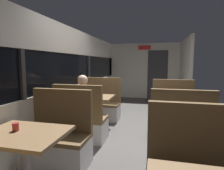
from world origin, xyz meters
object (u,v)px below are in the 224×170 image
at_px(bench_mid_window_facing_entry, 102,107).
at_px(seated_passenger, 82,112).
at_px(dining_table_rear_aisle, 176,107).
at_px(bench_rear_aisle_facing_entry, 173,113).
at_px(dining_table_mid_window, 93,100).
at_px(dining_table_near_window, 24,141).
at_px(bench_rear_aisle_facing_end, 180,135).
at_px(bench_mid_window_facing_end, 81,123).
at_px(bench_near_window_facing_entry, 58,142).
at_px(coffee_cup_secondary, 16,127).

height_order(bench_mid_window_facing_entry, seated_passenger, seated_passenger).
height_order(dining_table_rear_aisle, bench_rear_aisle_facing_entry, bench_rear_aisle_facing_entry).
distance_m(dining_table_mid_window, dining_table_rear_aisle, 1.80).
distance_m(dining_table_mid_window, bench_mid_window_facing_entry, 0.77).
relative_size(dining_table_near_window, bench_rear_aisle_facing_end, 0.82).
bearing_deg(bench_mid_window_facing_end, dining_table_rear_aisle, 15.59).
distance_m(dining_table_rear_aisle, bench_rear_aisle_facing_entry, 0.77).
relative_size(bench_mid_window_facing_entry, bench_rear_aisle_facing_end, 1.00).
bearing_deg(dining_table_near_window, dining_table_mid_window, 90.00).
height_order(bench_near_window_facing_entry, dining_table_rear_aisle, bench_near_window_facing_entry).
bearing_deg(dining_table_near_window, bench_mid_window_facing_end, 90.00).
distance_m(bench_near_window_facing_entry, bench_mid_window_facing_entry, 2.29).
relative_size(bench_rear_aisle_facing_end, coffee_cup_secondary, 12.22).
xyz_separation_m(dining_table_mid_window, coffee_cup_secondary, (-0.12, -2.26, 0.15)).
height_order(dining_table_near_window, bench_mid_window_facing_entry, bench_mid_window_facing_entry).
bearing_deg(dining_table_rear_aisle, dining_table_near_window, -130.60).
bearing_deg(dining_table_near_window, bench_rear_aisle_facing_entry, 57.30).
relative_size(bench_mid_window_facing_end, bench_rear_aisle_facing_entry, 1.00).
bearing_deg(bench_rear_aisle_facing_entry, bench_near_window_facing_entry, -130.60).
distance_m(bench_rear_aisle_facing_entry, coffee_cup_secondary, 3.39).
relative_size(bench_near_window_facing_entry, coffee_cup_secondary, 12.22).
bearing_deg(seated_passenger, bench_mid_window_facing_entry, 90.00).
relative_size(dining_table_near_window, bench_rear_aisle_facing_entry, 0.82).
xyz_separation_m(dining_table_near_window, dining_table_mid_window, (0.00, 2.29, 0.00)).
bearing_deg(bench_mid_window_facing_entry, bench_mid_window_facing_end, -90.00).
xyz_separation_m(dining_table_near_window, bench_rear_aisle_facing_end, (1.79, 1.39, -0.31)).
relative_size(bench_mid_window_facing_end, bench_rear_aisle_facing_end, 1.00).
bearing_deg(seated_passenger, bench_rear_aisle_facing_entry, 32.18).
xyz_separation_m(dining_table_rear_aisle, coffee_cup_secondary, (-1.91, -2.06, 0.15)).
bearing_deg(coffee_cup_secondary, dining_table_rear_aisle, 47.22).
bearing_deg(seated_passenger, bench_near_window_facing_entry, -90.00).
bearing_deg(dining_table_near_window, bench_near_window_facing_entry, 90.00).
height_order(dining_table_mid_window, bench_rear_aisle_facing_end, bench_rear_aisle_facing_end).
xyz_separation_m(dining_table_mid_window, bench_mid_window_facing_entry, (0.00, 0.70, -0.31)).
distance_m(bench_near_window_facing_entry, seated_passenger, 0.98).
bearing_deg(bench_mid_window_facing_end, bench_rear_aisle_facing_end, -6.38).
xyz_separation_m(dining_table_near_window, bench_near_window_facing_entry, (0.00, 0.70, -0.31)).
distance_m(dining_table_near_window, coffee_cup_secondary, 0.19).
relative_size(dining_table_mid_window, coffee_cup_secondary, 10.00).
relative_size(dining_table_near_window, dining_table_rear_aisle, 1.00).
height_order(seated_passenger, coffee_cup_secondary, seated_passenger).
bearing_deg(dining_table_mid_window, bench_rear_aisle_facing_entry, 15.59).
xyz_separation_m(dining_table_mid_window, bench_rear_aisle_facing_entry, (1.79, 0.50, -0.31)).
bearing_deg(dining_table_rear_aisle, bench_rear_aisle_facing_entry, 90.00).
height_order(bench_rear_aisle_facing_end, coffee_cup_secondary, bench_rear_aisle_facing_end).
xyz_separation_m(bench_near_window_facing_entry, bench_rear_aisle_facing_end, (1.79, 0.69, 0.00)).
xyz_separation_m(bench_mid_window_facing_entry, bench_rear_aisle_facing_end, (1.79, -1.60, 0.00)).
relative_size(bench_mid_window_facing_end, seated_passenger, 0.87).
relative_size(bench_mid_window_facing_entry, seated_passenger, 0.87).
relative_size(bench_near_window_facing_entry, bench_mid_window_facing_end, 1.00).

